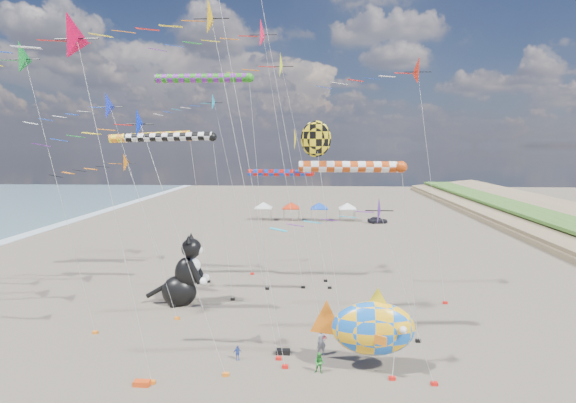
% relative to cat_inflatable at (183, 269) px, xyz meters
% --- Properties ---
extents(delta_kite_0, '(10.30, 1.74, 12.78)m').
position_rel_cat_inflatable_xyz_m(delta_kite_0, '(-5.73, 0.62, 8.48)').
color(delta_kite_0, orange).
rests_on(delta_kite_0, ground).
extents(delta_kite_1, '(10.90, 2.51, 20.68)m').
position_rel_cat_inflatable_xyz_m(delta_kite_1, '(18.56, 1.39, 16.15)').
color(delta_kite_1, red).
rests_on(delta_kite_1, ground).
extents(delta_kite_2, '(13.68, 2.81, 24.86)m').
position_rel_cat_inflatable_xyz_m(delta_kite_2, '(5.78, 4.85, 20.18)').
color(delta_kite_2, '#F51640').
rests_on(delta_kite_2, ground).
extents(delta_kite_3, '(9.63, 1.75, 15.46)m').
position_rel_cat_inflatable_xyz_m(delta_kite_3, '(1.34, -11.66, 11.17)').
color(delta_kite_3, '#0823D6').
rests_on(delta_kite_3, ground).
extents(delta_kite_4, '(10.27, 1.96, 18.74)m').
position_rel_cat_inflatable_xyz_m(delta_kite_4, '(-0.39, 9.04, 14.40)').
color(delta_kite_4, '#169ACC').
rests_on(delta_kite_4, ground).
extents(delta_kite_7, '(13.25, 2.42, 21.65)m').
position_rel_cat_inflatable_xyz_m(delta_kite_7, '(7.28, 4.86, 17.13)').
color(delta_kite_7, '#E8FF20').
rests_on(delta_kite_7, ground).
extents(delta_kite_8, '(11.18, 2.29, 21.74)m').
position_rel_cat_inflatable_xyz_m(delta_kite_8, '(4.76, -9.48, 17.27)').
color(delta_kite_8, '#ECAA10').
rests_on(delta_kite_8, ground).
extents(delta_kite_9, '(9.35, 2.13, 17.27)m').
position_rel_cat_inflatable_xyz_m(delta_kite_9, '(-3.24, -3.42, 12.89)').
color(delta_kite_9, '#1728C4').
rests_on(delta_kite_9, ground).
extents(delta_kite_10, '(8.74, 1.67, 10.70)m').
position_rel_cat_inflatable_xyz_m(delta_kite_10, '(13.70, -11.96, 6.45)').
color(delta_kite_10, '#4B1591').
rests_on(delta_kite_10, ground).
extents(delta_kite_11, '(10.72, 2.25, 20.12)m').
position_rel_cat_inflatable_xyz_m(delta_kite_11, '(-8.62, -6.36, 15.68)').
color(delta_kite_11, '#12862C').
rests_on(delta_kite_11, ground).
extents(delta_kite_12, '(11.66, 2.50, 19.92)m').
position_rel_cat_inflatable_xyz_m(delta_kite_12, '(-1.42, -12.76, 15.36)').
color(delta_kite_12, '#C70330').
rests_on(delta_kite_12, ground).
extents(windsock_0, '(9.09, 0.74, 14.41)m').
position_rel_cat_inflatable_xyz_m(windsock_0, '(-0.82, 1.14, 10.94)').
color(windsock_0, black).
rests_on(windsock_0, ground).
extents(windsock_1, '(10.06, 0.84, 19.67)m').
position_rel_cat_inflatable_xyz_m(windsock_1, '(1.41, 4.24, 16.15)').
color(windsock_1, '#218518').
rests_on(windsock_1, ground).
extents(windsock_2, '(7.78, 0.69, 11.07)m').
position_rel_cat_inflatable_xyz_m(windsock_2, '(7.96, 7.03, 7.63)').
color(windsock_2, red).
rests_on(windsock_2, ground).
extents(windsock_3, '(8.36, 0.77, 12.32)m').
position_rel_cat_inflatable_xyz_m(windsock_3, '(13.70, -6.37, 8.85)').
color(windsock_3, '#BF3E0D').
rests_on(windsock_3, ground).
extents(windsock_4, '(9.30, 0.85, 14.58)m').
position_rel_cat_inflatable_xyz_m(windsock_4, '(-4.19, 6.06, 11.08)').
color(windsock_4, orange).
rests_on(windsock_4, ground).
extents(angelfish_kite, '(3.74, 3.02, 15.12)m').
position_rel_cat_inflatable_xyz_m(angelfish_kite, '(10.88, -3.06, 10.66)').
color(angelfish_kite, yellow).
rests_on(angelfish_kite, ground).
extents(cat_inflatable, '(4.60, 2.50, 6.05)m').
position_rel_cat_inflatable_xyz_m(cat_inflatable, '(0.00, 0.00, 0.00)').
color(cat_inflatable, black).
rests_on(cat_inflatable, ground).
extents(fish_inflatable, '(6.61, 3.13, 5.14)m').
position_rel_cat_inflatable_xyz_m(fish_inflatable, '(14.47, -10.50, -0.38)').
color(fish_inflatable, blue).
rests_on(fish_inflatable, ground).
extents(person_adult, '(0.76, 0.63, 1.78)m').
position_rel_cat_inflatable_xyz_m(person_adult, '(11.53, -8.71, -2.14)').
color(person_adult, gray).
rests_on(person_adult, ground).
extents(child_green, '(0.69, 0.59, 1.25)m').
position_rel_cat_inflatable_xyz_m(child_green, '(11.39, -10.99, -2.40)').
color(child_green, '#258A2C').
rests_on(child_green, ground).
extents(child_blue, '(0.59, 0.39, 0.93)m').
position_rel_cat_inflatable_xyz_m(child_blue, '(6.29, -9.64, -2.56)').
color(child_blue, '#2A45AC').
rests_on(child_blue, ground).
extents(kite_bag_0, '(0.90, 0.44, 0.30)m').
position_rel_cat_inflatable_xyz_m(kite_bag_0, '(9.07, -8.67, -2.87)').
color(kite_bag_0, black).
rests_on(kite_bag_0, ground).
extents(kite_bag_2, '(0.90, 0.44, 0.30)m').
position_rel_cat_inflatable_xyz_m(kite_bag_2, '(1.50, -13.00, -2.87)').
color(kite_bag_2, red).
rests_on(kite_bag_2, ground).
extents(tent_row, '(19.20, 4.20, 3.80)m').
position_rel_cat_inflatable_xyz_m(tent_row, '(9.28, 43.45, 0.13)').
color(tent_row, silver).
rests_on(tent_row, ground).
extents(parked_car, '(3.58, 1.86, 1.16)m').
position_rel_cat_inflatable_xyz_m(parked_car, '(21.87, 41.45, -2.44)').
color(parked_car, '#26262D').
rests_on(parked_car, ground).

